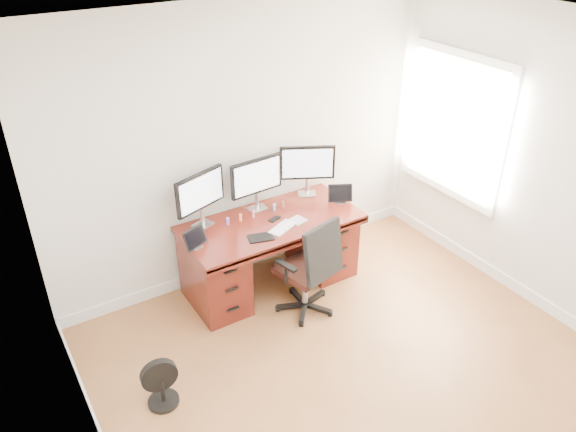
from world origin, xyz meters
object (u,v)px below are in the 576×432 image
desk (270,250)px  keyboard (282,228)px  office_chair (309,282)px  monitor_center (256,178)px  floor_fan (161,384)px

desk → keyboard: size_ratio=5.82×
office_chair → monitor_center: 1.10m
office_chair → keyboard: (-0.07, 0.35, 0.43)m
monitor_center → keyboard: 0.55m
keyboard → monitor_center: bearing=67.4°
office_chair → floor_fan: size_ratio=2.38×
office_chair → monitor_center: bearing=82.2°
office_chair → monitor_center: (-0.09, 0.79, 0.76)m
floor_fan → keyboard: size_ratio=1.42×
keyboard → desk: bearing=69.6°
desk → monitor_center: monitor_center is taller
monitor_center → keyboard: monitor_center is taller
floor_fan → keyboard: bearing=30.3°
office_chair → floor_fan: office_chair is taller
floor_fan → monitor_center: (1.48, 1.13, 0.88)m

